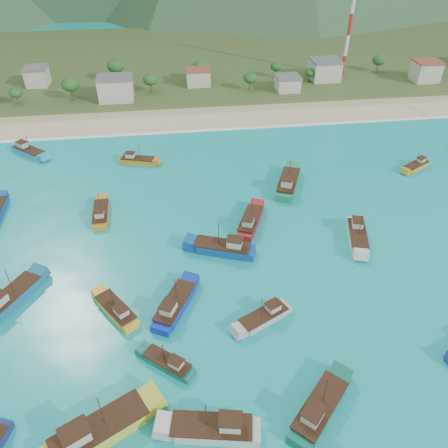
{
  "coord_description": "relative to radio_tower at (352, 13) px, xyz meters",
  "views": [
    {
      "loc": [
        -14.23,
        -51.56,
        55.29
      ],
      "look_at": [
        -5.13,
        18.0,
        3.0
      ],
      "focal_mm": 35.0,
      "sensor_mm": 36.0,
      "label": 1
    }
  ],
  "objects": [
    {
      "name": "ground",
      "position": [
        -51.93,
        -108.0,
        -23.19
      ],
      "size": [
        600.0,
        600.0,
        0.0
      ],
      "primitive_type": "plane",
      "color": "#0C808B",
      "rests_on": "ground"
    },
    {
      "name": "beach",
      "position": [
        -51.93,
        -29.0,
        -23.19
      ],
      "size": [
        400.0,
        18.0,
        1.2
      ],
      "primitive_type": "cube",
      "color": "beige",
      "rests_on": "ground"
    },
    {
      "name": "land",
      "position": [
        -51.93,
        32.0,
        -23.19
      ],
      "size": [
        400.0,
        110.0,
        2.4
      ],
      "primitive_type": "cube",
      "color": "#385123",
      "rests_on": "ground"
    },
    {
      "name": "surf_line",
      "position": [
        -51.93,
        -38.5,
        -23.19
      ],
      "size": [
        400.0,
        2.5,
        0.08
      ],
      "primitive_type": "cube",
      "color": "white",
      "rests_on": "ground"
    },
    {
      "name": "village",
      "position": [
        -42.08,
        -6.63,
        -18.43
      ],
      "size": [
        215.2,
        30.41,
        7.39
      ],
      "color": "beige",
      "rests_on": "ground"
    },
    {
      "name": "vegetation",
      "position": [
        -67.05,
        -5.19,
        -18.07
      ],
      "size": [
        278.06,
        26.31,
        8.63
      ],
      "color": "#235623",
      "rests_on": "ground"
    },
    {
      "name": "radio_tower",
      "position": [
        0.0,
        0.0,
        0.0
      ],
      "size": [
        1.2,
        1.2,
        43.18
      ],
      "color": "red",
      "rests_on": "ground"
    },
    {
      "name": "boat_1",
      "position": [
        -69.24,
        -119.73,
        -22.69
      ],
      "size": [
        8.01,
        7.08,
        4.9
      ],
      "rotation": [
        0.0,
        0.0,
        0.9
      ],
      "color": "#146653",
      "rests_on": "ground"
    },
    {
      "name": "boat_9",
      "position": [
        -63.72,
        -130.62,
        -22.33
      ],
      "size": [
        12.11,
        5.54,
        6.9
      ],
      "rotation": [
        0.0,
        0.0,
        1.39
      ],
      "color": "beige",
      "rests_on": "ground"
    },
    {
      "name": "boat_10",
      "position": [
        -53.41,
        -112.95,
        -22.57
      ],
      "size": [
        9.67,
        6.74,
        5.57
      ],
      "rotation": [
        0.0,
        0.0,
        2.04
      ],
      "color": "#B8B4A8",
      "rests_on": "ground"
    },
    {
      "name": "boat_11",
      "position": [
        -75.49,
        -56.47,
        -22.57
      ],
      "size": [
        9.79,
        5.32,
        5.55
      ],
      "rotation": [
        0.0,
        0.0,
        4.43
      ],
      "color": "#BA7D1A",
      "rests_on": "ground"
    },
    {
      "name": "boat_12",
      "position": [
        -78.27,
        -129.2,
        -22.11
      ],
      "size": [
        14.0,
        10.01,
        8.1
      ],
      "rotation": [
        0.0,
        0.0,
        5.2
      ],
      "color": "gold",
      "rests_on": "ground"
    },
    {
      "name": "boat_13",
      "position": [
        -57.84,
        -95.09,
        -22.29
      ],
      "size": [
        12.5,
        7.5,
        7.1
      ],
      "rotation": [
        0.0,
        0.0,
        1.22
      ],
      "color": "navy",
      "rests_on": "ground"
    },
    {
      "name": "boat_15",
      "position": [
        -4.6,
        -68.54,
        -22.67
      ],
      "size": [
        8.62,
        6.38,
        5.02
      ],
      "rotation": [
        0.0,
        0.0,
        2.09
      ],
      "color": "gold",
      "rests_on": "ground"
    },
    {
      "name": "boat_16",
      "position": [
        -77.4,
        -108.44,
        -22.55
      ],
      "size": [
        7.89,
        9.51,
        5.69
      ],
      "rotation": [
        0.0,
        0.0,
        0.62
      ],
      "color": "gold",
      "rests_on": "ground"
    },
    {
      "name": "boat_18",
      "position": [
        -104.56,
        -48.09,
        -22.41
      ],
      "size": [
        10.36,
        9.53,
        6.43
      ],
      "rotation": [
        0.0,
        0.0,
        4.0
      ],
      "color": "#1D99B8",
      "rests_on": "ground"
    },
    {
      "name": "boat_21",
      "position": [
        -39.56,
        -73.55,
        -22.16
      ],
      "size": [
        8.76,
        13.68,
        7.81
      ],
      "rotation": [
        0.0,
        0.0,
        5.88
      ],
      "color": "#1F7353",
      "rests_on": "ground"
    },
    {
      "name": "boat_22",
      "position": [
        -30.49,
        -94.44,
        -22.41
      ],
      "size": [
        6.01,
        11.4,
        6.46
      ],
      "rotation": [
        0.0,
        0.0,
        2.87
      ],
      "color": "silver",
      "rests_on": "ground"
    },
    {
      "name": "boat_23",
      "position": [
        -82.59,
        -79.96,
        -22.51
      ],
      "size": [
        3.35,
        10.09,
        5.9
      ],
      "rotation": [
        0.0,
        0.0,
        0.04
      ],
      "color": "#B97D1D",
      "rests_on": "ground"
    },
    {
      "name": "boat_25",
      "position": [
        -49.56,
        -129.8,
        -22.33
      ],
      "size": [
        10.55,
        10.74,
        6.87
      ],
      "rotation": [
        0.0,
        0.0,
        5.51
      ],
      "color": "#0E634D",
      "rests_on": "ground"
    },
    {
      "name": "boat_27",
      "position": [
        -95.33,
        -103.59,
        -22.29
      ],
      "size": [
        9.25,
        12.12,
        7.1
      ],
      "rotation": [
        0.0,
        0.0,
        5.74
      ],
      "color": "#195A86",
      "rests_on": "ground"
    },
    {
      "name": "boat_29",
      "position": [
        -51.11,
        -87.19,
        -22.38
      ],
      "size": [
        7.53,
        11.59,
        6.62
      ],
      "rotation": [
        0.0,
        0.0,
        5.87
      ],
      "color": "maroon",
      "rests_on": "ground"
    },
    {
      "name": "boat_30",
      "position": [
        -67.83,
        -108.77,
        -22.37
      ],
      "size": [
        8.17,
        11.51,
        6.65
      ],
      "rotation": [
        0.0,
        0.0,
        5.8
      ],
      "color": "#102DAD",
      "rests_on": "ground"
    }
  ]
}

